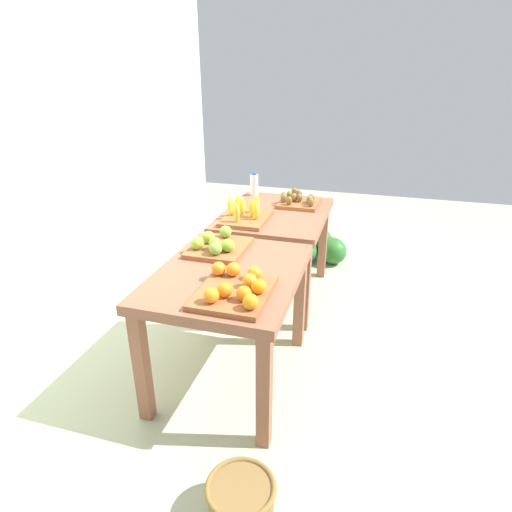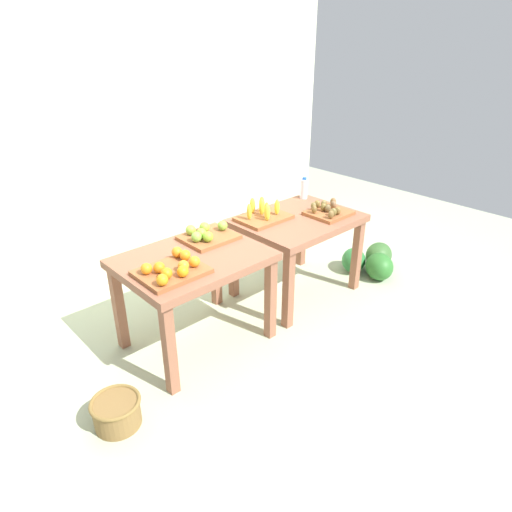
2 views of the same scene
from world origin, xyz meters
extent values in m
plane|color=#A8B495|center=(0.00, 0.00, 0.00)|extent=(8.00, 8.00, 0.00)
cube|color=beige|center=(0.00, 1.35, 1.50)|extent=(4.40, 0.12, 3.00)
cube|color=#8F573F|center=(-0.56, 0.00, 0.72)|extent=(1.04, 0.80, 0.06)
cube|color=#8F573F|center=(-1.02, -0.34, 0.34)|extent=(0.07, 0.07, 0.69)
cube|color=#8F573F|center=(-0.10, -0.34, 0.34)|extent=(0.07, 0.07, 0.69)
cube|color=#8F573F|center=(-1.02, 0.34, 0.34)|extent=(0.07, 0.07, 0.69)
cube|color=#8F573F|center=(-0.10, 0.34, 0.34)|extent=(0.07, 0.07, 0.69)
cube|color=#8F573F|center=(0.56, 0.00, 0.72)|extent=(1.04, 0.80, 0.06)
cube|color=#8F573F|center=(0.10, -0.34, 0.34)|extent=(0.07, 0.07, 0.69)
cube|color=#8F573F|center=(1.02, -0.34, 0.34)|extent=(0.07, 0.07, 0.69)
cube|color=#8F573F|center=(0.10, 0.34, 0.34)|extent=(0.07, 0.07, 0.69)
cube|color=#8F573F|center=(1.02, 0.34, 0.34)|extent=(0.07, 0.07, 0.69)
cube|color=#985831|center=(-0.82, -0.12, 0.76)|extent=(0.44, 0.36, 0.03)
sphere|color=orange|center=(-0.97, -0.26, 0.81)|extent=(0.09, 0.09, 0.08)
sphere|color=orange|center=(-0.67, -0.07, 0.81)|extent=(0.09, 0.09, 0.08)
sphere|color=orange|center=(-0.97, -0.06, 0.81)|extent=(0.09, 0.09, 0.08)
sphere|color=orange|center=(-0.77, -0.19, 0.81)|extent=(0.09, 0.09, 0.08)
sphere|color=orange|center=(-0.81, -0.25, 0.81)|extent=(0.10, 0.10, 0.08)
sphere|color=orange|center=(-0.91, -0.20, 0.81)|extent=(0.09, 0.09, 0.08)
sphere|color=orange|center=(-0.68, -0.19, 0.81)|extent=(0.11, 0.11, 0.08)
sphere|color=orange|center=(-0.68, 0.01, 0.81)|extent=(0.08, 0.08, 0.08)
sphere|color=orange|center=(-0.90, -0.10, 0.81)|extent=(0.11, 0.11, 0.08)
cube|color=#985831|center=(-0.29, 0.16, 0.76)|extent=(0.40, 0.34, 0.03)
sphere|color=#85BE30|center=(-0.36, 0.07, 0.82)|extent=(0.10, 0.10, 0.08)
sphere|color=#85B83E|center=(-0.14, 0.17, 0.82)|extent=(0.10, 0.10, 0.08)
sphere|color=#93C03B|center=(-0.38, 0.27, 0.82)|extent=(0.11, 0.11, 0.08)
sphere|color=#83BD36|center=(-0.36, 0.16, 0.82)|extent=(0.09, 0.09, 0.08)
sphere|color=#83BD41|center=(-0.43, 0.13, 0.82)|extent=(0.09, 0.09, 0.08)
sphere|color=#90B536|center=(-0.27, 0.24, 0.82)|extent=(0.10, 0.10, 0.08)
cube|color=#985831|center=(0.30, 0.16, 0.76)|extent=(0.44, 0.32, 0.03)
ellipsoid|color=yellow|center=(0.32, 0.20, 0.85)|extent=(0.07, 0.06, 0.14)
ellipsoid|color=yellow|center=(0.42, 0.11, 0.85)|extent=(0.06, 0.06, 0.14)
ellipsoid|color=yellow|center=(0.37, 0.25, 0.85)|extent=(0.06, 0.06, 0.14)
ellipsoid|color=yellow|center=(0.17, 0.19, 0.85)|extent=(0.06, 0.07, 0.14)
ellipsoid|color=yellow|center=(0.30, 0.12, 0.85)|extent=(0.05, 0.06, 0.14)
ellipsoid|color=yellow|center=(0.29, 0.29, 0.85)|extent=(0.06, 0.06, 0.14)
ellipsoid|color=yellow|center=(0.26, 0.07, 0.85)|extent=(0.06, 0.06, 0.14)
cube|color=#985831|center=(0.80, -0.15, 0.76)|extent=(0.36, 0.32, 0.03)
ellipsoid|color=brown|center=(0.74, -0.03, 0.81)|extent=(0.07, 0.07, 0.07)
ellipsoid|color=brown|center=(0.80, -0.01, 0.81)|extent=(0.05, 0.06, 0.07)
ellipsoid|color=brown|center=(0.95, -0.07, 0.81)|extent=(0.05, 0.06, 0.07)
ellipsoid|color=brown|center=(0.85, -0.05, 0.81)|extent=(0.06, 0.06, 0.07)
ellipsoid|color=brown|center=(0.68, -0.08, 0.81)|extent=(0.07, 0.07, 0.07)
ellipsoid|color=brown|center=(0.80, -0.24, 0.81)|extent=(0.05, 0.06, 0.07)
ellipsoid|color=brown|center=(0.89, -0.12, 0.81)|extent=(0.06, 0.06, 0.07)
ellipsoid|color=brown|center=(0.75, -0.24, 0.81)|extent=(0.07, 0.07, 0.07)
ellipsoid|color=brown|center=(0.78, -0.15, 0.81)|extent=(0.06, 0.05, 0.07)
ellipsoid|color=brown|center=(0.69, -0.26, 0.81)|extent=(0.06, 0.05, 0.07)
ellipsoid|color=brown|center=(0.78, -0.10, 0.81)|extent=(0.07, 0.07, 0.07)
cylinder|color=silver|center=(0.97, 0.30, 0.84)|extent=(0.07, 0.07, 0.19)
cylinder|color=blue|center=(0.97, 0.30, 0.94)|extent=(0.04, 0.04, 0.02)
ellipsoid|color=#36612C|center=(1.56, -0.25, 0.13)|extent=(0.37, 0.33, 0.26)
ellipsoid|color=#297336|center=(1.30, -0.13, 0.12)|extent=(0.39, 0.37, 0.24)
ellipsoid|color=#2C6B29|center=(1.34, -0.40, 0.13)|extent=(0.40, 0.41, 0.26)
cylinder|color=brown|center=(-1.43, -0.35, 0.09)|extent=(0.29, 0.29, 0.18)
torus|color=olive|center=(-1.43, -0.35, 0.18)|extent=(0.31, 0.31, 0.02)
camera|label=1|loc=(-2.63, -0.76, 1.82)|focal=30.06mm
camera|label=2|loc=(-2.21, -2.44, 2.19)|focal=31.70mm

